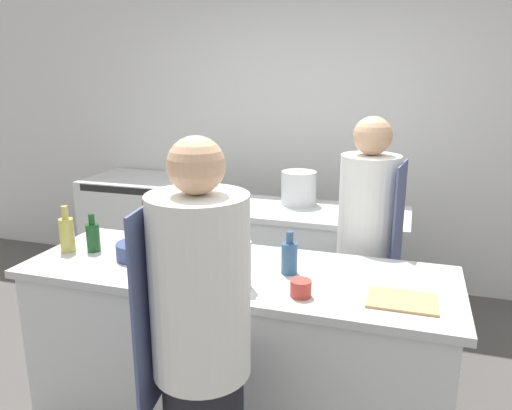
# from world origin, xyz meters

# --- Properties ---
(wall_back) EXTENTS (8.00, 0.06, 2.80)m
(wall_back) POSITION_xyz_m (0.00, 2.13, 1.40)
(wall_back) COLOR silver
(wall_back) RESTS_ON ground_plane
(prep_counter) EXTENTS (2.22, 0.77, 0.90)m
(prep_counter) POSITION_xyz_m (0.00, 0.00, 0.45)
(prep_counter) COLOR silver
(prep_counter) RESTS_ON ground_plane
(pass_counter) EXTENTS (1.76, 0.65, 0.90)m
(pass_counter) POSITION_xyz_m (-0.03, 1.22, 0.45)
(pass_counter) COLOR silver
(pass_counter) RESTS_ON ground_plane
(oven_range) EXTENTS (1.00, 0.72, 0.93)m
(oven_range) POSITION_xyz_m (-1.52, 1.72, 0.47)
(oven_range) COLOR silver
(oven_range) RESTS_ON ground_plane
(chef_at_prep_near) EXTENTS (0.41, 0.39, 1.67)m
(chef_at_prep_near) POSITION_xyz_m (0.11, -0.70, 0.83)
(chef_at_prep_near) COLOR black
(chef_at_prep_near) RESTS_ON ground_plane
(chef_at_stove) EXTENTS (0.38, 0.36, 1.63)m
(chef_at_stove) POSITION_xyz_m (0.60, 0.68, 0.82)
(chef_at_stove) COLOR black
(chef_at_stove) RESTS_ON ground_plane
(bottle_olive_oil) EXTENTS (0.07, 0.07, 0.22)m
(bottle_olive_oil) POSITION_xyz_m (-0.85, 0.01, 0.98)
(bottle_olive_oil) COLOR #19471E
(bottle_olive_oil) RESTS_ON prep_counter
(bottle_vinegar) EXTENTS (0.08, 0.08, 0.31)m
(bottle_vinegar) POSITION_xyz_m (0.11, -0.20, 1.02)
(bottle_vinegar) COLOR silver
(bottle_vinegar) RESTS_ON prep_counter
(bottle_wine) EXTENTS (0.08, 0.08, 0.26)m
(bottle_wine) POSITION_xyz_m (-0.99, -0.04, 1.00)
(bottle_wine) COLOR #B2A84C
(bottle_wine) RESTS_ON prep_counter
(bottle_cooking_oil) EXTENTS (0.07, 0.07, 0.27)m
(bottle_cooking_oil) POSITION_xyz_m (-0.60, 0.17, 1.00)
(bottle_cooking_oil) COLOR #5B2319
(bottle_cooking_oil) RESTS_ON prep_counter
(bottle_sauce) EXTENTS (0.08, 0.08, 0.22)m
(bottle_sauce) POSITION_xyz_m (0.28, 0.03, 0.98)
(bottle_sauce) COLOR #2D5175
(bottle_sauce) RESTS_ON prep_counter
(bowl_mixing_large) EXTENTS (0.22, 0.22, 0.09)m
(bowl_mixing_large) POSITION_xyz_m (-0.56, -0.02, 0.94)
(bowl_mixing_large) COLOR navy
(bowl_mixing_large) RESTS_ON prep_counter
(bowl_prep_small) EXTENTS (0.17, 0.17, 0.07)m
(bowl_prep_small) POSITION_xyz_m (-0.03, 0.04, 0.93)
(bowl_prep_small) COLOR #B7BABC
(bowl_prep_small) RESTS_ON prep_counter
(cup) EXTENTS (0.10, 0.10, 0.08)m
(cup) POSITION_xyz_m (0.39, -0.22, 0.93)
(cup) COLOR #B2382D
(cup) RESTS_ON prep_counter
(cutting_board) EXTENTS (0.30, 0.22, 0.01)m
(cutting_board) POSITION_xyz_m (0.83, -0.14, 0.90)
(cutting_board) COLOR tan
(cutting_board) RESTS_ON prep_counter
(stockpot) EXTENTS (0.27, 0.27, 0.25)m
(stockpot) POSITION_xyz_m (0.02, 1.37, 1.02)
(stockpot) COLOR silver
(stockpot) RESTS_ON pass_counter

